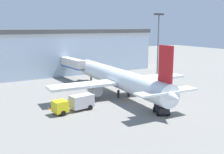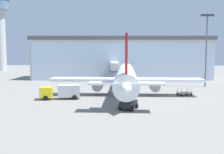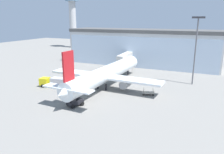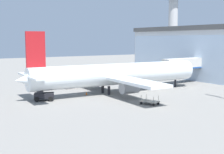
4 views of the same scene
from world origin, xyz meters
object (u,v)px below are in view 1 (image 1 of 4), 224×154
catering_truck (75,103)px  baggage_cart (165,87)px  safety_cone_nose (128,101)px  pushback_tug (162,108)px  airplane (119,78)px  jet_bridge (71,63)px  apron_light_mast (158,40)px  safety_cone_wingtip (49,108)px

catering_truck → baggage_cart: 24.39m
catering_truck → safety_cone_nose: bearing=172.6°
baggage_cart → pushback_tug: pushback_tug is taller
catering_truck → airplane: bearing=-163.0°
jet_bridge → apron_light_mast: 25.56m
apron_light_mast → safety_cone_nose: apron_light_mast is taller
airplane → safety_cone_wingtip: size_ratio=69.54×
jet_bridge → safety_cone_wingtip: size_ratio=24.92×
safety_cone_nose → safety_cone_wingtip: 14.96m
apron_light_mast → catering_truck: apron_light_mast is taller
pushback_tug → safety_cone_wingtip: bearing=77.7°
jet_bridge → safety_cone_wingtip: 27.72m
jet_bridge → catering_truck: bearing=157.1°
pushback_tug → safety_cone_nose: bearing=31.3°
pushback_tug → baggage_cart: bearing=-18.4°
jet_bridge → safety_cone_wingtip: bearing=147.5°
safety_cone_wingtip → apron_light_mast: bearing=23.0°
pushback_tug → safety_cone_wingtip: pushback_tug is taller
catering_truck → baggage_cart: catering_truck is taller
airplane → catering_truck: bearing=117.4°
apron_light_mast → pushback_tug: size_ratio=4.93×
pushback_tug → safety_cone_wingtip: size_ratio=6.64×
apron_light_mast → baggage_cart: apron_light_mast is taller
apron_light_mast → baggage_cart: size_ratio=5.67×
catering_truck → apron_light_mast: bearing=-159.6°
catering_truck → pushback_tug: (12.15, -8.30, -0.49)m
safety_cone_nose → catering_truck: bearing=-178.2°
apron_light_mast → safety_cone_wingtip: (-36.13, -15.37, -10.46)m
apron_light_mast → catering_truck: (-32.33, -18.41, -9.27)m
baggage_cart → safety_cone_nose: 13.75m
jet_bridge → airplane: size_ratio=0.36×
airplane → safety_cone_nose: bearing=169.2°
catering_truck → pushback_tug: catering_truck is taller
apron_light_mast → safety_cone_wingtip: bearing=-157.0°
safety_cone_nose → airplane: bearing=78.0°
airplane → safety_cone_nose: 6.61m
catering_truck → safety_cone_wingtip: size_ratio=13.74×
catering_truck → pushback_tug: size_ratio=2.07×
baggage_cart → pushback_tug: bearing=28.6°
baggage_cart → airplane: bearing=-24.9°
baggage_cart → pushback_tug: (-11.72, -13.24, 0.47)m
catering_truck → baggage_cart: (23.87, 4.94, -0.97)m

